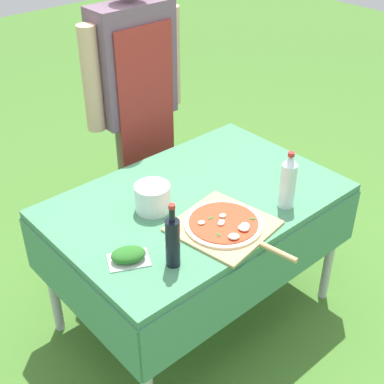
# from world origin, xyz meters

# --- Properties ---
(ground_plane) EXTENTS (12.00, 12.00, 0.00)m
(ground_plane) POSITION_xyz_m (0.00, 0.00, 0.00)
(ground_plane) COLOR #477A2D
(prep_table) EXTENTS (1.33, 0.89, 0.73)m
(prep_table) POSITION_xyz_m (0.00, 0.00, 0.65)
(prep_table) COLOR #478960
(prep_table) RESTS_ON ground
(person_cook) EXTENTS (0.61, 0.20, 1.64)m
(person_cook) POSITION_xyz_m (0.21, 0.73, 0.97)
(person_cook) COLOR #70604C
(person_cook) RESTS_ON ground
(pizza_on_peel) EXTENTS (0.43, 0.57, 0.05)m
(pizza_on_peel) POSITION_xyz_m (-0.07, -0.25, 0.75)
(pizza_on_peel) COLOR tan
(pizza_on_peel) RESTS_ON prep_table
(oil_bottle) EXTENTS (0.06, 0.06, 0.28)m
(oil_bottle) POSITION_xyz_m (-0.37, -0.28, 0.84)
(oil_bottle) COLOR black
(oil_bottle) RESTS_ON prep_table
(water_bottle) EXTENTS (0.07, 0.07, 0.27)m
(water_bottle) POSITION_xyz_m (0.25, -0.31, 0.86)
(water_bottle) COLOR silver
(water_bottle) RESTS_ON prep_table
(herb_container) EXTENTS (0.19, 0.17, 0.06)m
(herb_container) POSITION_xyz_m (-0.49, -0.15, 0.76)
(herb_container) COLOR silver
(herb_container) RESTS_ON prep_table
(mixing_tub) EXTENTS (0.16, 0.16, 0.12)m
(mixing_tub) POSITION_xyz_m (-0.21, 0.06, 0.79)
(mixing_tub) COLOR silver
(mixing_tub) RESTS_ON prep_table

